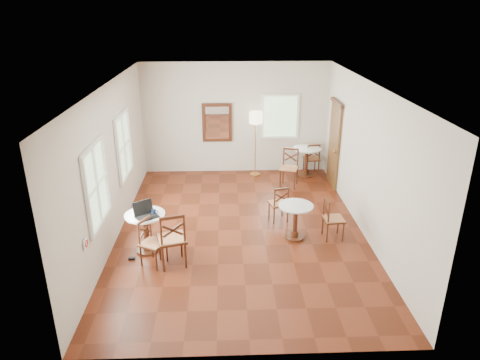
% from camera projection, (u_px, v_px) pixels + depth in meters
% --- Properties ---
extents(ground, '(7.00, 7.00, 0.00)m').
position_uv_depth(ground, '(241.00, 230.00, 9.10)').
color(ground, '#5B210F').
rests_on(ground, ground).
extents(room_shell, '(5.02, 7.02, 3.01)m').
position_uv_depth(room_shell, '(237.00, 139.00, 8.65)').
color(room_shell, beige).
rests_on(room_shell, ground).
extents(cafe_table_near, '(0.74, 0.74, 0.78)m').
position_uv_depth(cafe_table_near, '(146.00, 228.00, 8.14)').
color(cafe_table_near, '#4B2412').
rests_on(cafe_table_near, ground).
extents(cafe_table_mid, '(0.68, 0.68, 0.72)m').
position_uv_depth(cafe_table_mid, '(295.00, 218.00, 8.63)').
color(cafe_table_mid, '#4B2412').
rests_on(cafe_table_mid, ground).
extents(cafe_table_back, '(0.75, 0.75, 0.79)m').
position_uv_depth(cafe_table_back, '(306.00, 159.00, 11.79)').
color(cafe_table_back, '#4B2412').
rests_on(cafe_table_back, ground).
extents(chair_near_a, '(0.60, 0.60, 1.05)m').
position_uv_depth(chair_near_a, '(172.00, 239.00, 7.70)').
color(chair_near_a, '#4B2412').
rests_on(chair_near_a, ground).
extents(chair_near_b, '(0.54, 0.54, 0.87)m').
position_uv_depth(chair_near_b, '(152.00, 242.00, 7.77)').
color(chair_near_b, '#4B2412').
rests_on(chair_near_b, ground).
extents(chair_mid_a, '(0.46, 0.46, 0.82)m').
position_uv_depth(chair_mid_a, '(279.00, 203.00, 9.35)').
color(chair_mid_a, '#4B2412').
rests_on(chair_mid_a, ground).
extents(chair_mid_b, '(0.42, 0.42, 0.86)m').
position_uv_depth(chair_mid_b, '(332.00, 219.00, 8.64)').
color(chair_mid_b, '#4B2412').
rests_on(chair_mid_b, ground).
extents(chair_back_a, '(0.44, 0.44, 0.87)m').
position_uv_depth(chair_back_a, '(312.00, 158.00, 11.98)').
color(chair_back_a, '#4B2412').
rests_on(chair_back_a, ground).
extents(chair_back_b, '(0.57, 0.57, 0.97)m').
position_uv_depth(chair_back_b, '(289.00, 168.00, 11.15)').
color(chair_back_b, '#4B2412').
rests_on(chair_back_b, ground).
extents(floor_lamp, '(0.34, 0.34, 1.76)m').
position_uv_depth(floor_lamp, '(256.00, 122.00, 11.48)').
color(floor_lamp, '#BF8C3F').
rests_on(floor_lamp, ground).
extents(laptop, '(0.49, 0.48, 0.27)m').
position_uv_depth(laptop, '(145.00, 213.00, 7.92)').
color(laptop, black).
rests_on(laptop, cafe_table_near).
extents(mouse, '(0.11, 0.09, 0.04)m').
position_uv_depth(mouse, '(140.00, 215.00, 7.94)').
color(mouse, black).
rests_on(mouse, cafe_table_near).
extents(navy_mug, '(0.12, 0.08, 0.10)m').
position_uv_depth(navy_mug, '(154.00, 212.00, 8.00)').
color(navy_mug, black).
rests_on(navy_mug, cafe_table_near).
extents(water_glass, '(0.06, 0.06, 0.10)m').
position_uv_depth(water_glass, '(150.00, 211.00, 8.05)').
color(water_glass, white).
rests_on(water_glass, cafe_table_near).
extents(power_adapter, '(0.11, 0.07, 0.05)m').
position_uv_depth(power_adapter, '(132.00, 258.00, 8.04)').
color(power_adapter, black).
rests_on(power_adapter, ground).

